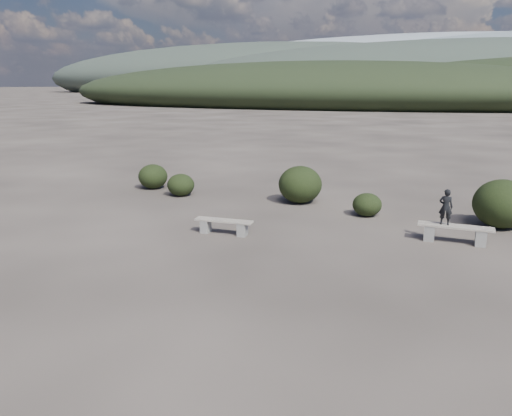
% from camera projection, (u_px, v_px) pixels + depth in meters
% --- Properties ---
extents(ground, '(1200.00, 1200.00, 0.00)m').
position_uv_depth(ground, '(221.00, 302.00, 10.09)').
color(ground, '#2F2824').
rests_on(ground, ground).
extents(bench_left, '(1.76, 0.50, 0.43)m').
position_uv_depth(bench_left, '(224.00, 225.00, 14.63)').
color(bench_left, slate).
rests_on(bench_left, ground).
extents(bench_right, '(2.00, 0.43, 0.50)m').
position_uv_depth(bench_right, '(455.00, 232.00, 13.80)').
color(bench_right, slate).
rests_on(bench_right, ground).
extents(seated_person, '(0.37, 0.25, 1.01)m').
position_uv_depth(seated_person, '(446.00, 207.00, 13.74)').
color(seated_person, black).
rests_on(seated_person, bench_right).
extents(shrub_a, '(1.06, 1.06, 0.87)m').
position_uv_depth(shrub_a, '(181.00, 185.00, 19.62)').
color(shrub_a, black).
rests_on(shrub_a, ground).
extents(shrub_b, '(1.60, 1.60, 1.37)m').
position_uv_depth(shrub_b, '(300.00, 184.00, 18.41)').
color(shrub_b, black).
rests_on(shrub_b, ground).
extents(shrub_c, '(0.97, 0.97, 0.77)m').
position_uv_depth(shrub_c, '(367.00, 205.00, 16.61)').
color(shrub_c, black).
rests_on(shrub_c, ground).
extents(shrub_d, '(1.71, 1.71, 1.49)m').
position_uv_depth(shrub_d, '(502.00, 204.00, 15.19)').
color(shrub_d, black).
rests_on(shrub_d, ground).
extents(shrub_f, '(1.22, 1.22, 1.03)m').
position_uv_depth(shrub_f, '(153.00, 176.00, 20.96)').
color(shrub_f, black).
rests_on(shrub_f, ground).
extents(mountain_ridges, '(500.00, 400.00, 56.00)m').
position_uv_depth(mountain_ridges, '(447.00, 73.00, 314.64)').
color(mountain_ridges, black).
rests_on(mountain_ridges, ground).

